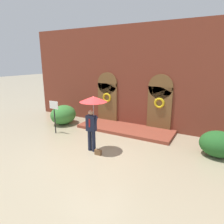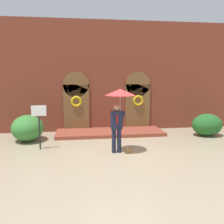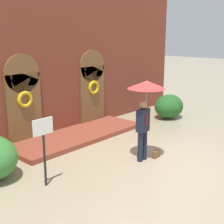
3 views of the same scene
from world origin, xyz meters
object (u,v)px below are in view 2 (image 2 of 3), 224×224
object	(u,v)px
person_with_umbrella	(119,101)
sign_post	(39,120)
handbag	(129,151)
shrub_left	(28,128)
shrub_right	(207,125)

from	to	relation	value
person_with_umbrella	sign_post	size ratio (longest dim) A/B	1.37
person_with_umbrella	handbag	world-z (taller)	person_with_umbrella
person_with_umbrella	sign_post	xyz separation A→B (m)	(-2.97, 0.82, -0.75)
person_with_umbrella	shrub_left	world-z (taller)	person_with_umbrella
handbag	person_with_umbrella	bearing A→B (deg)	147.34
handbag	shrub_right	distance (m)	4.81
sign_post	shrub_right	world-z (taller)	sign_post
person_with_umbrella	handbag	distance (m)	1.85
shrub_left	shrub_right	size ratio (longest dim) A/B	1.14
person_with_umbrella	shrub_right	world-z (taller)	person_with_umbrella
handbag	shrub_left	xyz separation A→B (m)	(-4.02, 2.44, 0.46)
shrub_left	handbag	bearing A→B (deg)	-31.21
sign_post	shrub_right	xyz separation A→B (m)	(7.57, 1.18, -0.64)
handbag	shrub_right	bearing A→B (deg)	25.05
person_with_umbrella	shrub_left	size ratio (longest dim) A/B	1.44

